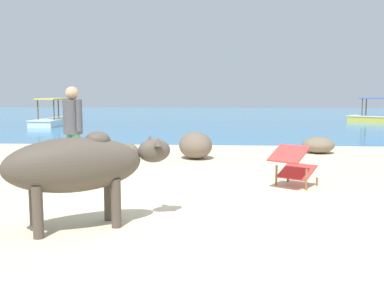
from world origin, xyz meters
TOP-DOWN VIEW (x-y plane):
  - sand_beach at (0.00, 0.00)m, footprint 18.00×14.00m
  - water_surface at (0.00, 22.00)m, footprint 60.00×36.00m
  - cow at (-1.46, -0.78)m, footprint 1.85×1.30m
  - deck_chair_near at (1.26, 1.47)m, footprint 0.88×0.93m
  - person_standing at (-2.39, 1.73)m, footprint 0.40×0.37m
  - shore_rock_large at (2.59, 5.55)m, footprint 0.88×0.85m
  - shore_rock_medium at (-4.05, 3.76)m, footprint 0.71×0.72m
  - shore_rock_small at (-1.96, 4.03)m, footprint 0.62×0.68m
  - shore_rock_flat at (-0.46, 4.42)m, footprint 1.05×1.11m
  - boat_white at (-7.74, 14.81)m, footprint 1.39×3.74m

SIDE VIEW (x-z plane):
  - water_surface at x=0.00m, z-range -0.01..0.01m
  - sand_beach at x=0.00m, z-range 0.00..0.04m
  - shore_rock_medium at x=-4.05m, z-range 0.04..0.42m
  - shore_rock_small at x=-1.96m, z-range 0.04..0.43m
  - shore_rock_large at x=2.59m, z-range 0.04..0.45m
  - boat_white at x=-7.74m, z-range -0.35..0.94m
  - shore_rock_flat at x=-0.46m, z-range 0.04..0.66m
  - deck_chair_near at x=1.26m, z-range 0.08..0.77m
  - cow at x=-1.46m, z-range 0.21..1.30m
  - person_standing at x=-2.39m, z-range 0.18..1.80m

